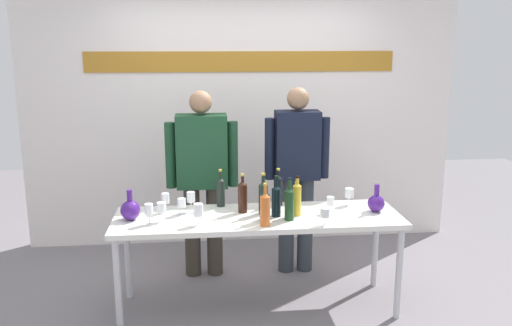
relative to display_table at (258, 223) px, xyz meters
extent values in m
plane|color=slate|center=(0.00, 0.00, -0.70)|extent=(10.00, 10.00, 0.00)
cube|color=white|center=(0.00, 1.54, 0.80)|extent=(4.38, 0.10, 3.00)
cube|color=#B57A24|center=(0.00, 1.49, 1.17)|extent=(3.07, 0.01, 0.20)
cube|color=white|center=(0.00, 0.00, 0.04)|extent=(2.20, 0.66, 0.04)
cylinder|color=silver|center=(-1.04, -0.28, -0.34)|extent=(0.05, 0.05, 0.72)
cylinder|color=silver|center=(1.04, -0.28, -0.34)|extent=(0.05, 0.05, 0.72)
cylinder|color=silver|center=(-1.04, 0.28, -0.34)|extent=(0.05, 0.05, 0.72)
cylinder|color=silver|center=(1.04, 0.28, -0.34)|extent=(0.05, 0.05, 0.72)
sphere|color=#491F85|center=(-0.96, 0.01, 0.14)|extent=(0.15, 0.15, 0.15)
cylinder|color=#491F85|center=(-0.96, 0.01, 0.25)|extent=(0.04, 0.04, 0.09)
sphere|color=#471D82|center=(0.93, 0.01, 0.13)|extent=(0.13, 0.13, 0.13)
cylinder|color=#471D82|center=(0.93, 0.01, 0.24)|extent=(0.04, 0.04, 0.10)
cylinder|color=#373129|center=(-0.52, 0.67, -0.29)|extent=(0.14, 0.14, 0.82)
cylinder|color=#373129|center=(-0.32, 0.67, -0.29)|extent=(0.14, 0.14, 0.82)
cube|color=#1B452A|center=(-0.42, 0.67, 0.44)|extent=(0.44, 0.22, 0.64)
cylinder|color=#1B452A|center=(-0.69, 0.67, 0.41)|extent=(0.09, 0.09, 0.57)
cylinder|color=#1B452A|center=(-0.15, 0.67, 0.41)|extent=(0.09, 0.09, 0.57)
sphere|color=#986F51|center=(-0.42, 0.67, 0.86)|extent=(0.19, 0.19, 0.19)
cylinder|color=#2F363E|center=(0.33, 0.67, -0.26)|extent=(0.14, 0.14, 0.88)
cylinder|color=#2F363E|center=(0.51, 0.67, -0.26)|extent=(0.14, 0.14, 0.88)
cube|color=black|center=(0.42, 0.67, 0.48)|extent=(0.39, 0.22, 0.60)
cylinder|color=black|center=(0.18, 0.67, 0.45)|extent=(0.09, 0.09, 0.54)
cylinder|color=black|center=(0.66, 0.67, 0.45)|extent=(0.09, 0.09, 0.54)
sphere|color=#916C4F|center=(0.42, 0.67, 0.89)|extent=(0.19, 0.19, 0.19)
cylinder|color=gold|center=(0.30, -0.02, 0.18)|extent=(0.06, 0.06, 0.24)
cone|color=gold|center=(0.30, -0.02, 0.31)|extent=(0.06, 0.06, 0.03)
cylinder|color=gold|center=(0.30, -0.02, 0.33)|extent=(0.03, 0.03, 0.06)
cylinder|color=black|center=(0.30, -0.02, 0.37)|extent=(0.03, 0.03, 0.02)
cylinder|color=black|center=(-0.27, 0.27, 0.17)|extent=(0.07, 0.07, 0.21)
cone|color=black|center=(-0.27, 0.27, 0.29)|extent=(0.07, 0.07, 0.03)
cylinder|color=black|center=(-0.27, 0.27, 0.31)|extent=(0.02, 0.02, 0.08)
cylinder|color=gold|center=(-0.27, 0.27, 0.36)|extent=(0.03, 0.03, 0.02)
cylinder|color=black|center=(-0.11, 0.10, 0.17)|extent=(0.07, 0.07, 0.22)
cone|color=black|center=(-0.11, 0.10, 0.30)|extent=(0.07, 0.07, 0.03)
cylinder|color=black|center=(-0.11, 0.10, 0.32)|extent=(0.02, 0.02, 0.07)
cylinder|color=gold|center=(-0.11, 0.10, 0.36)|extent=(0.03, 0.03, 0.02)
cylinder|color=black|center=(0.04, -0.12, 0.16)|extent=(0.07, 0.07, 0.20)
cone|color=black|center=(0.04, -0.12, 0.28)|extent=(0.07, 0.07, 0.03)
cylinder|color=black|center=(0.04, -0.12, 0.30)|extent=(0.02, 0.02, 0.07)
cylinder|color=black|center=(0.04, -0.12, 0.35)|extent=(0.03, 0.03, 0.02)
cylinder|color=black|center=(0.19, 0.26, 0.17)|extent=(0.07, 0.07, 0.22)
cone|color=black|center=(0.19, 0.26, 0.30)|extent=(0.07, 0.07, 0.03)
cylinder|color=black|center=(0.19, 0.26, 0.32)|extent=(0.02, 0.02, 0.06)
cylinder|color=gold|center=(0.19, 0.26, 0.36)|extent=(0.03, 0.03, 0.02)
cylinder|color=#15391A|center=(0.22, -0.12, 0.17)|extent=(0.07, 0.07, 0.22)
cone|color=#15391A|center=(0.22, -0.12, 0.30)|extent=(0.07, 0.07, 0.03)
cylinder|color=#15391A|center=(0.22, -0.12, 0.33)|extent=(0.03, 0.03, 0.09)
cylinder|color=black|center=(0.22, -0.12, 0.38)|extent=(0.03, 0.03, 0.02)
cylinder|color=black|center=(0.05, 0.05, 0.18)|extent=(0.07, 0.07, 0.23)
cone|color=black|center=(0.05, 0.05, 0.30)|extent=(0.07, 0.07, 0.03)
cylinder|color=black|center=(0.05, 0.05, 0.33)|extent=(0.03, 0.03, 0.08)
cylinder|color=gold|center=(0.05, 0.05, 0.38)|extent=(0.03, 0.03, 0.02)
cylinder|color=black|center=(0.14, -0.02, 0.17)|extent=(0.07, 0.07, 0.22)
cone|color=black|center=(0.14, -0.02, 0.29)|extent=(0.07, 0.07, 0.03)
cylinder|color=black|center=(0.14, -0.02, 0.32)|extent=(0.03, 0.03, 0.09)
cylinder|color=black|center=(0.14, -0.02, 0.37)|extent=(0.03, 0.03, 0.02)
cylinder|color=#D36427|center=(0.03, -0.23, 0.17)|extent=(0.07, 0.07, 0.22)
cone|color=#D36427|center=(0.03, -0.23, 0.29)|extent=(0.07, 0.07, 0.03)
cylinder|color=#D36427|center=(0.03, -0.23, 0.32)|extent=(0.02, 0.02, 0.08)
cylinder|color=gold|center=(0.03, -0.23, 0.37)|extent=(0.03, 0.03, 0.02)
cylinder|color=white|center=(-0.51, 0.15, 0.06)|extent=(0.06, 0.06, 0.00)
cylinder|color=white|center=(-0.51, 0.15, 0.10)|extent=(0.01, 0.01, 0.08)
cylinder|color=white|center=(-0.51, 0.15, 0.18)|extent=(0.06, 0.06, 0.08)
cylinder|color=white|center=(-0.45, -0.17, 0.06)|extent=(0.05, 0.05, 0.00)
cylinder|color=white|center=(-0.45, -0.17, 0.10)|extent=(0.01, 0.01, 0.07)
cylinder|color=white|center=(-0.45, -0.17, 0.18)|extent=(0.07, 0.07, 0.09)
cylinder|color=white|center=(-0.71, 0.16, 0.06)|extent=(0.06, 0.06, 0.00)
cylinder|color=white|center=(-0.71, 0.16, 0.10)|extent=(0.01, 0.01, 0.07)
cylinder|color=white|center=(-0.71, 0.16, 0.18)|extent=(0.06, 0.06, 0.08)
cylinder|color=white|center=(-0.72, -0.07, 0.06)|extent=(0.06, 0.06, 0.00)
cylinder|color=white|center=(-0.72, -0.07, 0.10)|extent=(0.01, 0.01, 0.07)
cylinder|color=white|center=(-0.72, -0.07, 0.17)|extent=(0.07, 0.07, 0.07)
cylinder|color=white|center=(-0.58, 0.08, 0.06)|extent=(0.06, 0.06, 0.00)
cylinder|color=white|center=(-0.58, 0.08, 0.10)|extent=(0.01, 0.01, 0.06)
cylinder|color=white|center=(-0.58, 0.08, 0.16)|extent=(0.06, 0.06, 0.07)
cylinder|color=white|center=(-0.81, -0.11, 0.06)|extent=(0.05, 0.05, 0.00)
cylinder|color=white|center=(-0.81, -0.11, 0.10)|extent=(0.01, 0.01, 0.07)
cylinder|color=white|center=(-0.81, -0.11, 0.18)|extent=(0.06, 0.06, 0.08)
cylinder|color=white|center=(0.77, 0.19, 0.06)|extent=(0.06, 0.06, 0.00)
cylinder|color=white|center=(0.77, 0.19, 0.10)|extent=(0.01, 0.01, 0.06)
cylinder|color=white|center=(0.77, 0.19, 0.17)|extent=(0.07, 0.07, 0.08)
cylinder|color=white|center=(0.46, -0.27, 0.06)|extent=(0.06, 0.06, 0.00)
cylinder|color=white|center=(0.46, -0.27, 0.10)|extent=(0.01, 0.01, 0.06)
cylinder|color=white|center=(0.46, -0.27, 0.16)|extent=(0.07, 0.07, 0.07)
cylinder|color=white|center=(0.57, 0.02, 0.06)|extent=(0.06, 0.06, 0.00)
cylinder|color=white|center=(0.57, 0.02, 0.09)|extent=(0.01, 0.01, 0.06)
cylinder|color=white|center=(0.57, 0.02, 0.16)|extent=(0.06, 0.06, 0.07)
camera|label=1|loc=(-0.42, -3.90, 1.38)|focal=37.72mm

